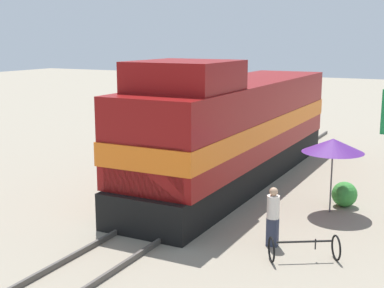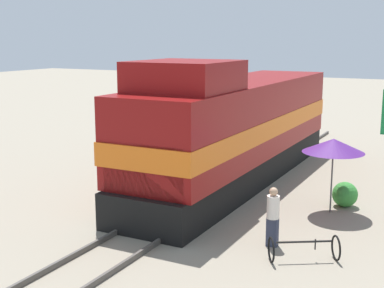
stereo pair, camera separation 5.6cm
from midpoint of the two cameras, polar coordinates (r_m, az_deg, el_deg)
name	(u,v)px [view 2 (the right image)]	position (r m, az deg, el deg)	size (l,w,h in m)	color
ground_plane	(193,206)	(17.96, 0.23, -6.60)	(120.00, 120.00, 0.00)	gray
rail_near	(175,201)	(18.26, -1.78, -6.05)	(0.08, 31.49, 0.15)	#4C4742
rail_far	(213,207)	(17.63, 2.32, -6.69)	(0.08, 31.49, 0.15)	#4C4742
locomotive	(234,129)	(20.41, 4.55, 1.60)	(3.13, 14.29, 4.82)	black
vendor_umbrella	(333,146)	(17.32, 14.94, -0.17)	(1.94, 1.94, 2.41)	#4C4C4C
shrub_cluster	(345,194)	(18.47, 16.08, -5.19)	(0.84, 0.84, 0.84)	#388C38
person_bystander	(273,215)	(14.52, 8.73, -7.47)	(0.34, 0.34, 1.64)	#2D3347
bicycle	(304,248)	(13.91, 11.96, -10.85)	(1.79, 1.45, 0.65)	black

